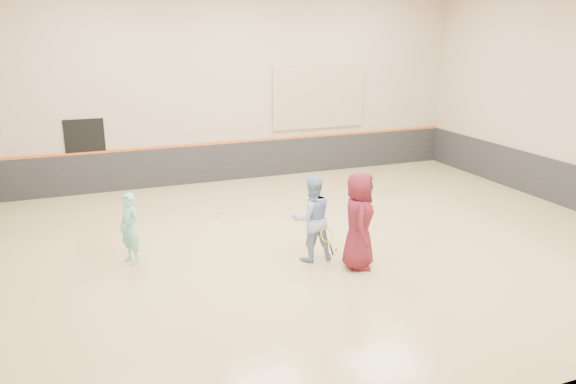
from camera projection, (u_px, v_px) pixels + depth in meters
name	position (u px, v px, depth m)	size (l,w,h in m)	color
room	(313.00, 209.00, 12.45)	(15.04, 12.04, 6.22)	tan
wainscot_back	(237.00, 161.00, 17.85)	(14.90, 0.04, 1.20)	#232326
wainscot_right	(567.00, 185.00, 15.10)	(0.04, 11.90, 1.20)	#232326
accent_stripe	(237.00, 142.00, 17.66)	(14.90, 0.03, 0.06)	#D85914
acoustic_panel	(319.00, 97.00, 18.26)	(3.20, 0.08, 2.00)	tan
doorway	(87.00, 157.00, 16.15)	(1.10, 0.05, 2.20)	black
girl	(130.00, 228.00, 11.48)	(0.54, 0.36, 1.49)	#7CD8D0
instructor	(312.00, 218.00, 11.57)	(0.88, 0.69, 1.81)	#88A3D2
young_man	(359.00, 221.00, 11.18)	(0.97, 0.63, 1.99)	maroon
held_racket	(327.00, 235.00, 11.39)	(0.36, 0.36, 0.64)	#BED52E
spare_racket	(221.00, 213.00, 14.53)	(0.65, 0.65, 0.15)	#A6D12D
ball_under_racket	(336.00, 249.00, 12.26)	(0.07, 0.07, 0.07)	yellow
ball_in_hand	(365.00, 209.00, 11.04)	(0.07, 0.07, 0.07)	yellow
ball_beside_spare	(276.00, 201.00, 15.61)	(0.07, 0.07, 0.07)	gold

